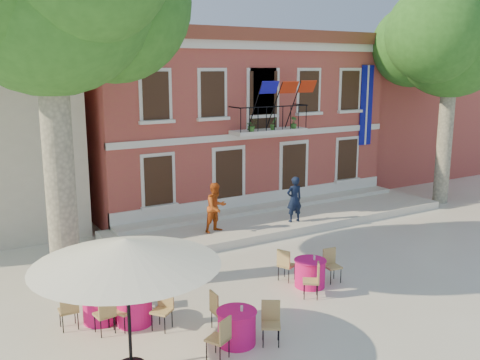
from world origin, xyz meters
name	(u,v)px	position (x,y,z in m)	size (l,w,h in m)	color
ground	(314,267)	(0.00, 0.00, 0.00)	(90.00, 90.00, 0.00)	beige
main_building	(216,116)	(2.00, 9.99, 3.78)	(13.50, 9.59, 7.50)	#A63D3B
neighbor_east	(384,115)	(14.00, 11.00, 3.22)	(9.40, 9.40, 6.40)	#A63D3B
terrace	(284,219)	(2.00, 4.40, 0.15)	(14.00, 3.40, 0.30)	silver
plane_tree_east	(452,42)	(9.98, 3.43, 7.05)	(4.87, 4.87, 9.57)	#A59E84
patio_umbrella	(126,252)	(-6.76, -2.53, 2.47)	(3.70, 3.70, 2.75)	black
pedestrian_navy	(294,199)	(1.78, 3.48, 1.16)	(0.63, 0.41, 1.73)	black
pedestrian_orange	(216,207)	(-1.32, 3.87, 1.18)	(0.86, 0.67, 1.76)	#C04E16
cafe_table_0	(134,307)	(-6.02, -0.71, 0.43)	(1.72, 1.86, 0.95)	#D6145B
cafe_table_1	(310,272)	(-1.05, -1.09, 0.43)	(1.72, 1.86, 0.95)	#D6145B
cafe_table_2	(237,325)	(-4.42, -2.78, 0.43)	(1.87, 1.66, 0.95)	#D6145B
cafe_table_3	(101,304)	(-6.67, -0.19, 0.43)	(1.66, 1.87, 0.95)	#D6145B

